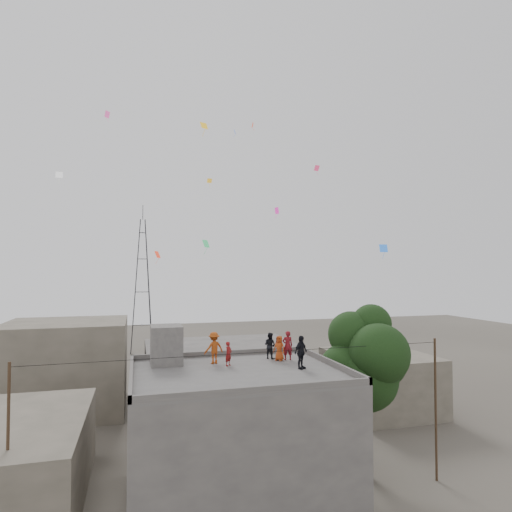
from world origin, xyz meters
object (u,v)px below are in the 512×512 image
at_px(stair_head_box, 166,345).
at_px(tree, 366,360).
at_px(transmission_tower, 142,285).
at_px(person_dark_adult, 301,352).
at_px(person_red_adult, 288,345).

relative_size(stair_head_box, tree, 0.22).
distance_m(transmission_tower, person_dark_adult, 41.03).
xyz_separation_m(tree, person_red_adult, (-4.11, 1.24, 0.78)).
bearing_deg(person_red_adult, tree, 169.54).
bearing_deg(person_dark_adult, person_red_adult, 54.75).
bearing_deg(tree, stair_head_box, 169.26).
bearing_deg(tree, person_red_adult, 163.25).
distance_m(transmission_tower, person_red_adult, 38.91).
xyz_separation_m(person_red_adult, person_dark_adult, (-0.08, -2.18, 0.03)).
distance_m(stair_head_box, person_dark_adult, 7.03).
xyz_separation_m(transmission_tower, person_red_adult, (7.26, -38.17, -2.18)).
distance_m(person_red_adult, person_dark_adult, 2.18).
bearing_deg(stair_head_box, person_dark_adult, -24.77).
bearing_deg(stair_head_box, person_red_adult, -6.78).
bearing_deg(stair_head_box, tree, -10.74).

